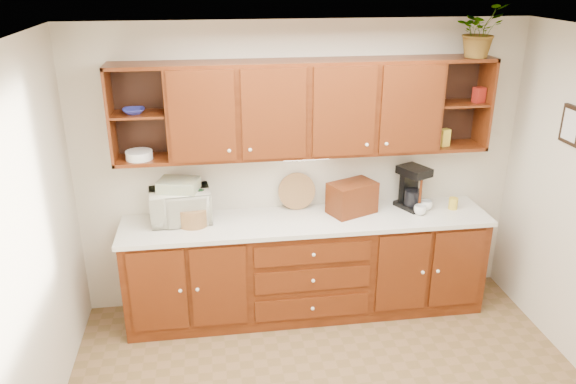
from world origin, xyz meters
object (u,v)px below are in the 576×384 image
object	(u,v)px
bread_box	(352,198)
coffee_maker	(412,187)
microwave	(180,206)
potted_plant	(479,31)

from	to	relation	value
bread_box	coffee_maker	world-z (taller)	coffee_maker
microwave	potted_plant	world-z (taller)	potted_plant
microwave	bread_box	distance (m)	1.51
microwave	coffee_maker	size ratio (longest dim) A/B	1.32
microwave	bread_box	bearing A→B (deg)	-6.88
bread_box	coffee_maker	distance (m)	0.58
coffee_maker	potted_plant	xyz separation A→B (m)	(0.44, -0.05, 1.38)
bread_box	potted_plant	bearing A→B (deg)	-23.03
coffee_maker	potted_plant	size ratio (longest dim) A/B	0.90
bread_box	potted_plant	distance (m)	1.75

